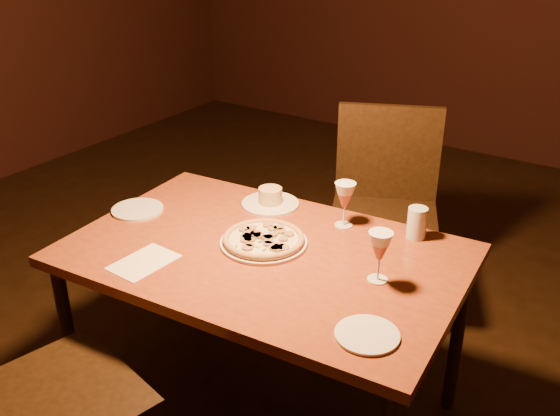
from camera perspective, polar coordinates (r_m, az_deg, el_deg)
The scene contains 11 objects.
dining_table at distance 2.15m, azimuth -1.44°, elevation -5.35°, with size 1.38×0.94×0.71m.
chair_near at distance 1.91m, azimuth -22.47°, elevation -16.24°, with size 0.55×0.55×0.95m.
chair_far at distance 2.85m, azimuth 9.52°, elevation 0.28°, with size 0.61×0.61×0.97m.
pizza_plate at distance 2.14m, azimuth -1.51°, elevation -2.90°, with size 0.30×0.30×0.03m.
ramekin_saucer at distance 2.42m, azimuth -0.89°, elevation 0.77°, with size 0.22×0.22×0.07m.
wine_glass_far at distance 2.25m, azimuth 5.92°, elevation 0.31°, with size 0.08×0.08×0.17m, color #A55945, non-canonical shape.
wine_glass_right at distance 1.93m, azimuth 9.06°, elevation -4.41°, with size 0.08×0.08×0.17m, color #A55945, non-canonical shape.
water_tumbler at distance 2.22m, azimuth 12.40°, elevation -1.33°, with size 0.07×0.07×0.11m, color silver.
side_plate_left at distance 2.44m, azimuth -12.90°, elevation -0.13°, with size 0.20×0.20×0.01m, color silver.
side_plate_near at distance 1.73m, azimuth 7.97°, elevation -11.41°, with size 0.18×0.18×0.01m, color silver.
menu_card at distance 2.09m, azimuth -12.34°, elevation -4.86°, with size 0.14×0.21×0.00m, color silver.
Camera 1 is at (0.96, -1.24, 1.75)m, focal length 40.00 mm.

